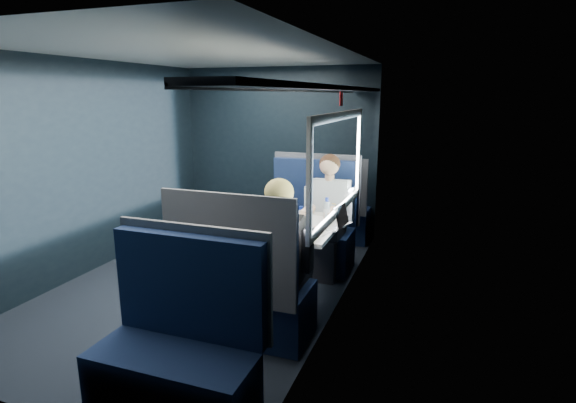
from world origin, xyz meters
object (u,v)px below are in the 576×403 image
(cup, at_px, (336,212))
(laptop, at_px, (335,221))
(seat_bay_far, at_px, (244,291))
(bottle_small, at_px, (327,210))
(seat_bay_near, at_px, (309,229))
(seat_row_back, at_px, (179,354))
(table, at_px, (301,232))
(seat_row_front, at_px, (330,211))
(man, at_px, (327,210))
(woman, at_px, (281,250))

(cup, bearing_deg, laptop, -77.41)
(seat_bay_far, bearing_deg, bottle_small, 72.46)
(seat_bay_near, distance_m, cup, 0.76)
(seat_row_back, bearing_deg, table, 84.20)
(seat_bay_far, xyz_separation_m, bottle_small, (0.36, 1.13, 0.42))
(seat_row_front, bearing_deg, man, -77.17)
(seat_bay_near, distance_m, seat_row_back, 2.67)
(table, xyz_separation_m, cup, (0.24, 0.37, 0.12))
(seat_row_front, height_order, man, man)
(seat_bay_far, bearing_deg, seat_row_back, -90.00)
(seat_bay_near, bearing_deg, seat_bay_far, -89.66)
(seat_bay_far, distance_m, man, 1.62)
(seat_row_back, distance_m, man, 2.53)
(man, bearing_deg, woman, -90.00)
(table, xyz_separation_m, bottle_small, (0.18, 0.26, 0.17))
(man, bearing_deg, laptop, -69.64)
(seat_row_front, bearing_deg, table, -84.20)
(seat_row_front, bearing_deg, laptop, -74.21)
(man, relative_size, woman, 1.00)
(table, bearing_deg, seat_bay_near, 102.48)
(table, xyz_separation_m, seat_bay_far, (-0.18, -0.87, -0.25))
(seat_row_front, xyz_separation_m, man, (0.25, -1.10, 0.31))
(seat_bay_near, distance_m, man, 0.43)
(seat_row_back, distance_m, laptop, 1.92)
(seat_row_back, bearing_deg, woman, 77.07)
(laptop, height_order, cup, laptop)
(seat_bay_near, relative_size, laptop, 4.10)
(cup, bearing_deg, seat_bay_near, 130.83)
(laptop, relative_size, cup, 3.30)
(seat_row_front, distance_m, man, 1.17)
(seat_bay_near, xyz_separation_m, cup, (0.44, -0.50, 0.37))
(seat_bay_near, bearing_deg, seat_row_back, -89.78)
(table, xyz_separation_m, seat_bay_near, (-0.19, 0.87, -0.24))
(man, xyz_separation_m, woman, (0.00, -1.41, 0.01))
(seat_row_back, height_order, cup, seat_row_back)
(seat_bay_far, height_order, seat_row_front, seat_bay_far)
(seat_bay_far, relative_size, man, 0.95)
(seat_row_back, bearing_deg, man, 84.28)
(woman, height_order, laptop, woman)
(man, distance_m, woman, 1.41)
(table, xyz_separation_m, man, (0.07, 0.70, 0.06))
(man, bearing_deg, table, -95.52)
(seat_bay_near, height_order, seat_row_back, seat_bay_near)
(laptop, bearing_deg, woman, -109.44)
(seat_row_back, bearing_deg, seat_bay_near, 90.22)
(seat_bay_far, height_order, woman, woman)
(bottle_small, bearing_deg, seat_row_front, 103.10)
(seat_bay_far, relative_size, woman, 0.95)
(table, bearing_deg, seat_row_front, 95.80)
(seat_bay_far, distance_m, seat_row_front, 2.67)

